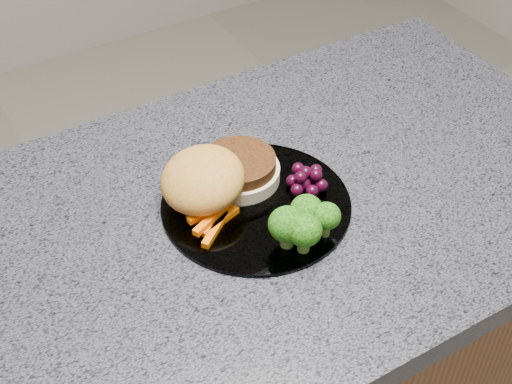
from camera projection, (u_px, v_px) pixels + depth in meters
countertop at (215, 235)px, 0.96m from camera, size 1.20×0.60×0.04m
plate at (256, 204)px, 0.97m from camera, size 0.26×0.26×0.01m
burger at (216, 178)px, 0.97m from camera, size 0.21×0.16×0.06m
carrot_sticks at (213, 220)px, 0.94m from camera, size 0.08×0.06×0.02m
broccoli at (303, 222)px, 0.90m from camera, size 0.10×0.07×0.06m
grape_bunch at (307, 179)px, 0.99m from camera, size 0.06×0.05×0.03m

